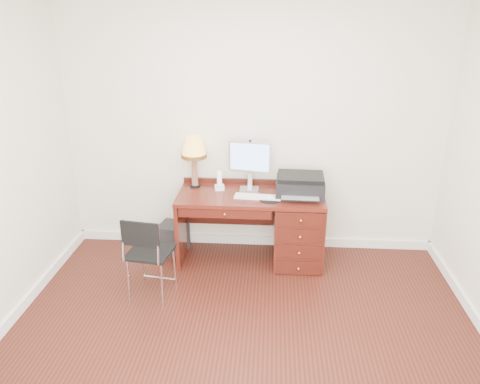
# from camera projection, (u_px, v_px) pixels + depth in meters

# --- Properties ---
(ground) EXTENTS (4.00, 4.00, 0.00)m
(ground) POSITION_uv_depth(u_px,v_px,m) (242.00, 344.00, 3.77)
(ground) COLOR black
(ground) RESTS_ON ground
(room_shell) EXTENTS (4.00, 4.00, 4.00)m
(room_shell) POSITION_uv_depth(u_px,v_px,m) (246.00, 295.00, 4.34)
(room_shell) COLOR silver
(room_shell) RESTS_ON ground
(desk) EXTENTS (1.50, 0.67, 0.75)m
(desk) POSITION_uv_depth(u_px,v_px,m) (281.00, 224.00, 4.90)
(desk) COLOR #531911
(desk) RESTS_ON ground
(monitor) EXTENTS (0.44, 0.17, 0.51)m
(monitor) POSITION_uv_depth(u_px,v_px,m) (249.00, 160.00, 4.82)
(monitor) COLOR silver
(monitor) RESTS_ON desk
(keyboard) EXTENTS (0.48, 0.18, 0.02)m
(keyboard) POSITION_uv_depth(u_px,v_px,m) (258.00, 197.00, 4.70)
(keyboard) COLOR white
(keyboard) RESTS_ON desk
(mouse_pad) EXTENTS (0.22, 0.22, 0.04)m
(mouse_pad) POSITION_uv_depth(u_px,v_px,m) (270.00, 199.00, 4.65)
(mouse_pad) COLOR black
(mouse_pad) RESTS_ON desk
(printer) EXTENTS (0.50, 0.39, 0.21)m
(printer) POSITION_uv_depth(u_px,v_px,m) (300.00, 185.00, 4.74)
(printer) COLOR black
(printer) RESTS_ON desk
(leg_lamp) EXTENTS (0.27, 0.27, 0.55)m
(leg_lamp) POSITION_uv_depth(u_px,v_px,m) (194.00, 150.00, 4.85)
(leg_lamp) COLOR black
(leg_lamp) RESTS_ON desk
(phone) EXTENTS (0.11, 0.11, 0.21)m
(phone) POSITION_uv_depth(u_px,v_px,m) (219.00, 184.00, 4.90)
(phone) COLOR white
(phone) RESTS_ON desk
(pen_cup) EXTENTS (0.08, 0.08, 0.10)m
(pen_cup) POSITION_uv_depth(u_px,v_px,m) (286.00, 186.00, 4.87)
(pen_cup) COLOR black
(pen_cup) RESTS_ON desk
(chair) EXTENTS (0.44, 0.44, 0.82)m
(chair) POSITION_uv_depth(u_px,v_px,m) (148.00, 249.00, 4.23)
(chair) COLOR black
(chair) RESTS_ON ground
(equipment_box) EXTENTS (0.33, 0.33, 0.33)m
(equipment_box) POSITION_uv_depth(u_px,v_px,m) (173.00, 238.00, 5.16)
(equipment_box) COLOR black
(equipment_box) RESTS_ON ground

